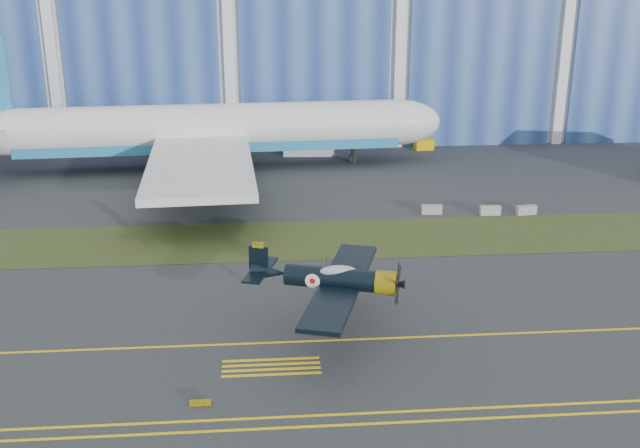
{
  "coord_description": "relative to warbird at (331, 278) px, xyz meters",
  "views": [
    {
      "loc": [
        -18.28,
        -48.32,
        23.13
      ],
      "look_at": [
        -13.96,
        5.02,
        4.57
      ],
      "focal_mm": 42.0,
      "sensor_mm": 36.0,
      "label": 1
    }
  ],
  "objects": [
    {
      "name": "barrier_c",
      "position": [
        21.42,
        23.35,
        -3.52
      ],
      "size": [
        2.07,
        0.92,
        0.9
      ],
      "primitive_type": "cube",
      "rotation": [
        0.0,
        0.0,
        0.17
      ],
      "color": "gray",
      "rests_on": "ground"
    },
    {
      "name": "guard_board_left",
      "position": [
        -8.04,
        -8.02,
        -3.79
      ],
      "size": [
        1.2,
        0.15,
        0.35
      ],
      "primitive_type": "cube",
      "color": "yellow",
      "rests_on": "ground"
    },
    {
      "name": "jetliner",
      "position": [
        -10.29,
        43.96,
        6.95
      ],
      "size": [
        65.4,
        56.42,
        21.84
      ],
      "rotation": [
        0.0,
        0.0,
        0.05
      ],
      "color": "silver",
      "rests_on": "ground"
    },
    {
      "name": "hangar",
      "position": [
        13.96,
        75.77,
        10.99
      ],
      "size": [
        220.0,
        45.7,
        30.0
      ],
      "color": "silver",
      "rests_on": "ground"
    },
    {
      "name": "shipping_container",
      "position": [
        1.92,
        49.63,
        -2.53
      ],
      "size": [
        6.83,
        3.11,
        2.89
      ],
      "primitive_type": "cube",
      "rotation": [
        0.0,
        0.0,
        -0.07
      ],
      "color": "silver",
      "rests_on": "ground"
    },
    {
      "name": "barrier_b",
      "position": [
        17.87,
        23.53,
        -3.52
      ],
      "size": [
        2.01,
        0.62,
        0.9
      ],
      "primitive_type": "cube",
      "rotation": [
        0.0,
        0.0,
        -0.01
      ],
      "color": "#97A08F",
      "rests_on": "ground"
    },
    {
      "name": "barrier_a",
      "position": [
        12.24,
        24.28,
        -3.52
      ],
      "size": [
        2.03,
        0.72,
        0.9
      ],
      "primitive_type": "cube",
      "rotation": [
        0.0,
        0.0,
        -0.06
      ],
      "color": "#9E8F90",
      "rests_on": "ground"
    },
    {
      "name": "tug",
      "position": [
        17.23,
        51.22,
        -3.27
      ],
      "size": [
        2.5,
        1.68,
        1.39
      ],
      "primitive_type": "cube",
      "rotation": [
        0.0,
        0.0,
        0.08
      ],
      "color": "#ECB903",
      "rests_on": "ground"
    },
    {
      "name": "hold_short_ladder",
      "position": [
        -4.04,
        -4.12,
        -3.96
      ],
      "size": [
        6.0,
        2.4,
        0.02
      ],
      "primitive_type": null,
      "color": "yellow",
      "rests_on": "ground"
    },
    {
      "name": "edge_line_near",
      "position": [
        13.96,
        -10.52,
        -3.96
      ],
      "size": [
        80.0,
        0.2,
        0.02
      ],
      "primitive_type": "cube",
      "color": "yellow",
      "rests_on": "ground"
    },
    {
      "name": "grass_median",
      "position": [
        13.96,
        17.98,
        -3.95
      ],
      "size": [
        260.0,
        10.0,
        0.02
      ],
      "primitive_type": "cube",
      "color": "#475128",
      "rests_on": "ground"
    },
    {
      "name": "taxiway_centreline",
      "position": [
        13.96,
        -1.02,
        -3.96
      ],
      "size": [
        200.0,
        0.2,
        0.02
      ],
      "primitive_type": "cube",
      "color": "yellow",
      "rests_on": "ground"
    },
    {
      "name": "edge_line_far",
      "position": [
        13.96,
        -9.52,
        -3.96
      ],
      "size": [
        80.0,
        0.2,
        0.02
      ],
      "primitive_type": "cube",
      "color": "yellow",
      "rests_on": "ground"
    },
    {
      "name": "ground",
      "position": [
        13.96,
        3.98,
        -3.97
      ],
      "size": [
        260.0,
        260.0,
        0.0
      ],
      "primitive_type": "plane",
      "color": "#313539",
      "rests_on": "ground"
    },
    {
      "name": "warbird",
      "position": [
        0.0,
        0.0,
        0.0
      ],
      "size": [
        15.05,
        16.63,
        4.12
      ],
      "rotation": [
        0.0,
        0.0,
        -0.3
      ],
      "color": "black",
      "rests_on": "ground"
    }
  ]
}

